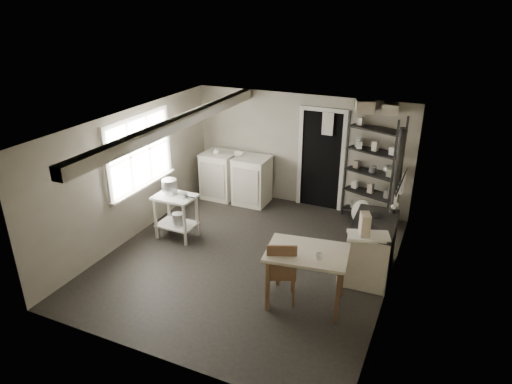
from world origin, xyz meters
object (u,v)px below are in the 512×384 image
at_px(prep_table, 176,217).
at_px(stove, 372,248).
at_px(work_table, 306,280).
at_px(chair, 281,270).
at_px(stockpot, 170,187).
at_px(shelf_rack, 372,174).
at_px(base_cabinets, 236,179).
at_px(flour_sack, 362,213).

relative_size(prep_table, stove, 0.71).
xyz_separation_m(prep_table, work_table, (2.73, -0.89, -0.02)).
relative_size(stove, chair, 1.15).
relative_size(stockpot, chair, 0.29).
bearing_deg(shelf_rack, base_cabinets, -156.94).
bearing_deg(prep_table, work_table, -17.98).
height_order(prep_table, shelf_rack, shelf_rack).
xyz_separation_m(base_cabinets, flour_sack, (2.72, -0.06, -0.22)).
bearing_deg(base_cabinets, shelf_rack, 3.95).
bearing_deg(flour_sack, stove, -73.49).
bearing_deg(shelf_rack, prep_table, -125.97).
xyz_separation_m(prep_table, flour_sack, (2.95, 1.86, -0.16)).
relative_size(base_cabinets, stove, 1.33).
bearing_deg(stove, chair, -132.72).
xyz_separation_m(shelf_rack, flour_sack, (-0.06, -0.28, -0.71)).
distance_m(stove, work_table, 1.34).
distance_m(base_cabinets, flour_sack, 2.73).
xyz_separation_m(work_table, flour_sack, (0.22, 2.75, -0.14)).
bearing_deg(stockpot, shelf_rack, 33.73).
distance_m(work_table, chair, 0.37).
bearing_deg(base_cabinets, work_table, -48.85).
height_order(shelf_rack, chair, shelf_rack).
distance_m(shelf_rack, stove, 1.99).
xyz_separation_m(stove, flour_sack, (-0.47, 1.60, -0.20)).
xyz_separation_m(stockpot, base_cabinets, (0.35, 1.88, -0.48)).
bearing_deg(stove, prep_table, -177.80).
bearing_deg(prep_table, chair, -21.91).
xyz_separation_m(prep_table, base_cabinets, (0.23, 1.93, 0.06)).
relative_size(stockpot, work_table, 0.26).
bearing_deg(stockpot, prep_table, -20.61).
distance_m(prep_table, stockpot, 0.56).
height_order(stove, flour_sack, stove).
height_order(shelf_rack, flour_sack, shelf_rack).
bearing_deg(shelf_rack, chair, -82.94).
relative_size(work_table, chair, 1.11).
bearing_deg(flour_sack, chair, -101.40).
bearing_deg(chair, work_table, -10.75).
xyz_separation_m(prep_table, chair, (2.38, -0.96, 0.08)).
height_order(stockpot, base_cabinets, stockpot).
distance_m(stockpot, shelf_rack, 3.77).
bearing_deg(stove, stockpot, -178.73).
distance_m(stove, flour_sack, 1.68).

